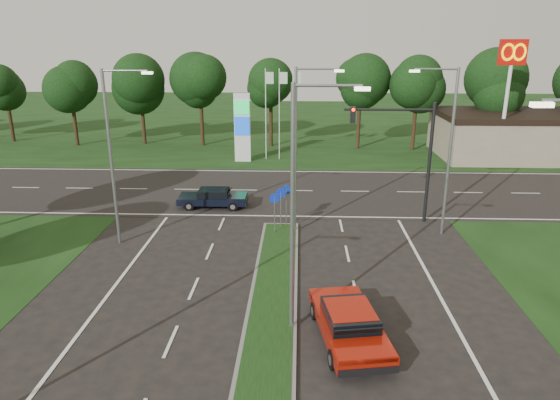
{
  "coord_description": "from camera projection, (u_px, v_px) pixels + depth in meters",
  "views": [
    {
      "loc": [
        1.02,
        -10.27,
        10.25
      ],
      "look_at": [
        0.02,
        14.92,
        2.2
      ],
      "focal_mm": 32.0,
      "sensor_mm": 36.0,
      "label": 1
    }
  ],
  "objects": [
    {
      "name": "traffic_signal",
      "position": [
        408.0,
        144.0,
        28.38
      ],
      "size": [
        5.1,
        0.42,
        7.0
      ],
      "color": "black",
      "rests_on": "ground"
    },
    {
      "name": "streetlight_right_far",
      "position": [
        447.0,
        144.0,
        26.29
      ],
      "size": [
        2.53,
        0.22,
        9.0
      ],
      "rotation": [
        0.0,
        0.0,
        3.14
      ],
      "color": "gray",
      "rests_on": "ground"
    },
    {
      "name": "mcdonalds_sign",
      "position": [
        511.0,
        70.0,
        40.26
      ],
      "size": [
        2.2,
        0.47,
        10.4
      ],
      "color": "silver",
      "rests_on": "ground"
    },
    {
      "name": "gas_pylon",
      "position": [
        245.0,
        126.0,
        43.56
      ],
      "size": [
        5.8,
        1.26,
        8.0
      ],
      "color": "silver",
      "rests_on": "ground"
    },
    {
      "name": "streetlight_median_near",
      "position": [
        298.0,
        199.0,
        17.06
      ],
      "size": [
        2.53,
        0.22,
        9.0
      ],
      "color": "gray",
      "rests_on": "ground"
    },
    {
      "name": "commercial_building",
      "position": [
        528.0,
        135.0,
        45.76
      ],
      "size": [
        16.0,
        9.0,
        4.0
      ],
      "primitive_type": "cube",
      "color": "gray",
      "rests_on": "ground"
    },
    {
      "name": "verge_far",
      "position": [
        292.0,
        123.0,
        65.29
      ],
      "size": [
        160.0,
        50.0,
        0.02
      ],
      "primitive_type": "cube",
      "color": "black",
      "rests_on": "ground"
    },
    {
      "name": "red_sedan",
      "position": [
        349.0,
        323.0,
        17.68
      ],
      "size": [
        2.75,
        5.1,
        1.33
      ],
      "rotation": [
        0.0,
        0.0,
        0.17
      ],
      "color": "#A01608",
      "rests_on": "ground"
    },
    {
      "name": "streetlight_median_far",
      "position": [
        299.0,
        143.0,
        26.58
      ],
      "size": [
        2.53,
        0.22,
        9.0
      ],
      "color": "gray",
      "rests_on": "ground"
    },
    {
      "name": "streetlight_left_far",
      "position": [
        114.0,
        149.0,
        25.03
      ],
      "size": [
        2.53,
        0.22,
        9.0
      ],
      "color": "gray",
      "rests_on": "ground"
    },
    {
      "name": "navy_sedan",
      "position": [
        213.0,
        198.0,
        32.09
      ],
      "size": [
        4.36,
        1.85,
        1.19
      ],
      "rotation": [
        0.0,
        0.0,
        1.58
      ],
      "color": "black",
      "rests_on": "ground"
    },
    {
      "name": "median_kerb",
      "position": [
        267.0,
        359.0,
        16.73
      ],
      "size": [
        2.0,
        26.0,
        0.12
      ],
      "primitive_type": "cube",
      "color": "slate",
      "rests_on": "ground"
    },
    {
      "name": "median_signs",
      "position": [
        281.0,
        200.0,
        28.03
      ],
      "size": [
        1.16,
        1.76,
        2.38
      ],
      "color": "gray",
      "rests_on": "ground"
    },
    {
      "name": "cross_road",
      "position": [
        285.0,
        191.0,
        35.78
      ],
      "size": [
        160.0,
        12.0,
        0.02
      ],
      "primitive_type": "cube",
      "color": "black",
      "rests_on": "ground"
    },
    {
      "name": "treeline_far",
      "position": [
        291.0,
        78.0,
        48.86
      ],
      "size": [
        6.0,
        6.0,
        9.9
      ],
      "color": "black",
      "rests_on": "ground"
    }
  ]
}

